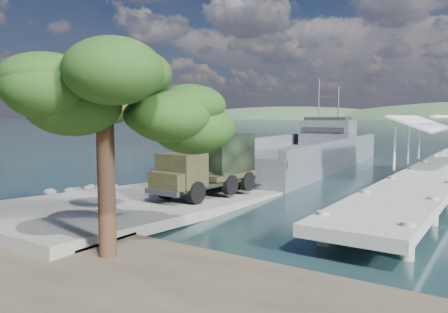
# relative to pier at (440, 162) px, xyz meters

# --- Properties ---
(ground) EXTENTS (1400.00, 1400.00, 0.00)m
(ground) POSITION_rel_pier_xyz_m (-13.00, -18.77, -1.60)
(ground) COLOR #162B34
(ground) RESTS_ON ground
(boat_ramp) EXTENTS (10.00, 18.00, 0.50)m
(boat_ramp) POSITION_rel_pier_xyz_m (-13.00, -19.77, -1.35)
(boat_ramp) COLOR gray
(boat_ramp) RESTS_ON ground
(shoreline_rocks) EXTENTS (3.20, 5.60, 0.90)m
(shoreline_rocks) POSITION_rel_pier_xyz_m (-19.20, -18.27, -1.60)
(shoreline_rocks) COLOR #565653
(shoreline_rocks) RESTS_ON ground
(pier) EXTENTS (6.40, 44.00, 6.10)m
(pier) POSITION_rel_pier_xyz_m (0.00, 0.00, 0.00)
(pier) COLOR gray
(pier) RESTS_ON ground
(landing_craft) EXTENTS (10.92, 35.47, 10.40)m
(landing_craft) POSITION_rel_pier_xyz_m (-13.26, 3.22, -0.75)
(landing_craft) COLOR #43494F
(landing_craft) RESTS_ON ground
(military_truck) EXTENTS (2.85, 7.82, 3.57)m
(military_truck) POSITION_rel_pier_xyz_m (-10.38, -16.08, 0.68)
(military_truck) COLOR black
(military_truck) RESTS_ON boat_ramp
(soldier) EXTENTS (0.79, 0.57, 2.01)m
(soldier) POSITION_rel_pier_xyz_m (-15.25, -19.67, -0.10)
(soldier) COLOR black
(soldier) RESTS_ON boat_ramp
(overhang_tree) EXTENTS (7.61, 7.00, 6.90)m
(overhang_tree) POSITION_rel_pier_xyz_m (-7.35, -26.84, 3.93)
(overhang_tree) COLOR #382016
(overhang_tree) RESTS_ON ground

